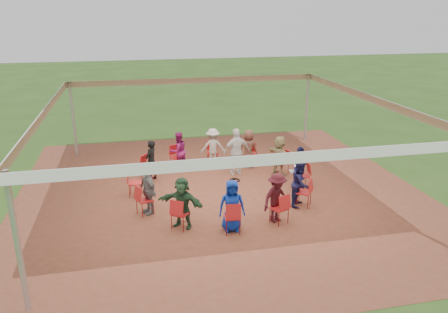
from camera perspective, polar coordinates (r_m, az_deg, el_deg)
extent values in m
plane|color=#294B17|center=(14.44, -0.44, -4.63)|extent=(80.00, 80.00, 0.00)
plane|color=brown|center=(14.44, -0.44, -4.60)|extent=(13.00, 13.00, 0.00)
cylinder|color=#B2B2B7|center=(9.31, -25.37, -10.29)|extent=(0.12, 0.12, 3.00)
cylinder|color=#B2B2B7|center=(18.60, -19.09, 4.58)|extent=(0.12, 0.12, 3.00)
cylinder|color=#B2B2B7|center=(20.02, 10.73, 6.23)|extent=(0.12, 0.12, 3.00)
plane|color=silver|center=(13.53, -0.47, 7.11)|extent=(10.30, 10.30, 0.00)
cube|color=white|center=(8.76, 6.50, -0.38)|extent=(10.30, 0.03, 0.24)
cube|color=white|center=(18.55, -3.80, 9.88)|extent=(10.30, 0.03, 0.24)
cube|color=white|center=(13.50, -22.48, 5.13)|extent=(0.03, 10.30, 0.24)
cube|color=white|center=(15.44, 18.73, 7.13)|extent=(0.03, 10.30, 0.24)
imported|color=#15153C|center=(14.68, 9.83, -1.46)|extent=(0.51, 0.88, 1.44)
imported|color=tan|center=(15.79, 7.26, 0.13)|extent=(1.01, 1.43, 1.44)
imported|color=brown|center=(16.48, 3.21, 1.06)|extent=(0.80, 0.73, 1.44)
imported|color=#B1A89B|center=(16.65, -1.47, 1.26)|extent=(0.97, 0.55, 1.44)
imported|color=#851656|center=(16.24, -5.98, 0.72)|extent=(0.81, 0.66, 1.44)
imported|color=black|center=(15.35, -9.50, -0.53)|extent=(0.59, 0.63, 1.44)
imported|color=slate|center=(12.89, -9.92, -4.38)|extent=(0.75, 0.95, 1.44)
imported|color=#23462A|center=(11.99, -5.49, -6.01)|extent=(1.38, 1.18, 1.44)
imported|color=#0D2B95|center=(11.76, 1.02, -6.43)|extent=(0.74, 0.46, 1.44)
imported|color=#3D1016|center=(12.31, 6.90, -5.38)|extent=(1.04, 0.81, 1.44)
imported|color=#15153C|center=(13.41, 9.95, -3.45)|extent=(0.74, 0.81, 1.44)
imported|color=silver|center=(15.68, 1.66, 0.65)|extent=(1.05, 0.63, 1.70)
torus|color=black|center=(15.34, 1.40, -3.10)|extent=(0.43, 0.43, 0.03)
torus|color=black|center=(15.31, 1.58, -3.14)|extent=(0.35, 0.35, 0.03)
cube|color=#B7B7BC|center=(14.66, 8.98, -1.89)|extent=(0.25, 0.33, 0.01)
cube|color=#B7B7BC|center=(14.65, 9.41, -1.47)|extent=(0.10, 0.32, 0.20)
cube|color=#CCE0FF|center=(14.65, 9.38, -1.48)|extent=(0.08, 0.28, 0.17)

